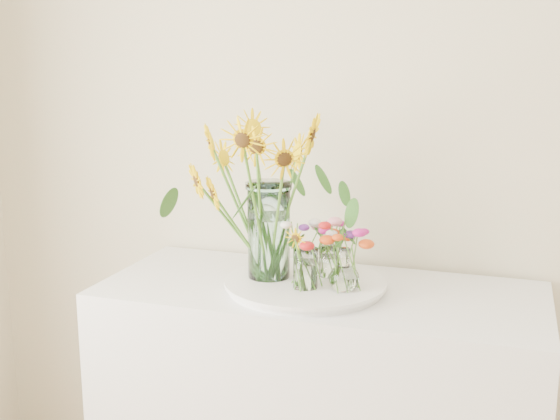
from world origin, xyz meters
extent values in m
cube|color=white|center=(-0.52, 1.93, 0.45)|extent=(1.40, 0.60, 0.90)
cylinder|color=white|center=(-0.56, 1.90, 0.91)|extent=(0.49, 0.49, 0.02)
cylinder|color=#C9FAF7|center=(-0.68, 1.90, 1.08)|extent=(0.17, 0.17, 0.31)
cylinder|color=white|center=(-0.54, 1.83, 0.99)|extent=(0.08, 0.08, 0.13)
cylinder|color=white|center=(-0.50, 1.97, 0.98)|extent=(0.08, 0.08, 0.11)
camera|label=1|loc=(0.04, -0.13, 1.61)|focal=45.00mm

